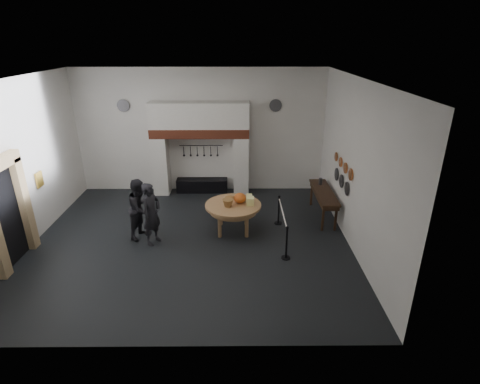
{
  "coord_description": "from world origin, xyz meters",
  "views": [
    {
      "loc": [
        1.34,
        -9.45,
        5.46
      ],
      "look_at": [
        1.41,
        0.41,
        1.35
      ],
      "focal_mm": 28.0,
      "sensor_mm": 36.0,
      "label": 1
    }
  ],
  "objects_px": {
    "visitor_far": "(141,208)",
    "side_table": "(324,192)",
    "barrier_post_near": "(287,243)",
    "barrier_post_far": "(279,211)",
    "visitor_near": "(151,214)",
    "iron_range": "(202,185)",
    "work_table": "(233,205)"
  },
  "relations": [
    {
      "from": "visitor_near",
      "to": "barrier_post_near",
      "type": "xyz_separation_m",
      "value": [
        3.67,
        -0.86,
        -0.46
      ]
    },
    {
      "from": "work_table",
      "to": "side_table",
      "type": "bearing_deg",
      "value": 17.62
    },
    {
      "from": "side_table",
      "to": "barrier_post_far",
      "type": "distance_m",
      "value": 1.61
    },
    {
      "from": "iron_range",
      "to": "work_table",
      "type": "height_order",
      "value": "work_table"
    },
    {
      "from": "work_table",
      "to": "barrier_post_far",
      "type": "bearing_deg",
      "value": 17.48
    },
    {
      "from": "iron_range",
      "to": "barrier_post_near",
      "type": "bearing_deg",
      "value": -60.67
    },
    {
      "from": "iron_range",
      "to": "visitor_near",
      "type": "height_order",
      "value": "visitor_near"
    },
    {
      "from": "iron_range",
      "to": "visitor_near",
      "type": "relative_size",
      "value": 1.05
    },
    {
      "from": "work_table",
      "to": "side_table",
      "type": "distance_m",
      "value": 3.03
    },
    {
      "from": "side_table",
      "to": "iron_range",
      "type": "bearing_deg",
      "value": 151.88
    },
    {
      "from": "work_table",
      "to": "barrier_post_near",
      "type": "height_order",
      "value": "barrier_post_near"
    },
    {
      "from": "side_table",
      "to": "barrier_post_near",
      "type": "distance_m",
      "value": 2.91
    },
    {
      "from": "visitor_far",
      "to": "side_table",
      "type": "distance_m",
      "value": 5.69
    },
    {
      "from": "work_table",
      "to": "barrier_post_far",
      "type": "xyz_separation_m",
      "value": [
        1.41,
        0.44,
        -0.39
      ]
    },
    {
      "from": "iron_range",
      "to": "work_table",
      "type": "bearing_deg",
      "value": -68.72
    },
    {
      "from": "visitor_near",
      "to": "visitor_far",
      "type": "relative_size",
      "value": 1.02
    },
    {
      "from": "visitor_near",
      "to": "barrier_post_near",
      "type": "bearing_deg",
      "value": -75.01
    },
    {
      "from": "work_table",
      "to": "visitor_near",
      "type": "xyz_separation_m",
      "value": [
        -2.26,
        -0.7,
        0.07
      ]
    },
    {
      "from": "work_table",
      "to": "visitor_near",
      "type": "height_order",
      "value": "visitor_near"
    },
    {
      "from": "visitor_far",
      "to": "side_table",
      "type": "bearing_deg",
      "value": -56.13
    },
    {
      "from": "visitor_far",
      "to": "barrier_post_near",
      "type": "distance_m",
      "value": 4.29
    },
    {
      "from": "iron_range",
      "to": "barrier_post_far",
      "type": "xyz_separation_m",
      "value": [
        2.62,
        -2.67,
        0.2
      ]
    },
    {
      "from": "visitor_near",
      "to": "side_table",
      "type": "relative_size",
      "value": 0.82
    },
    {
      "from": "iron_range",
      "to": "barrier_post_far",
      "type": "relative_size",
      "value": 2.11
    },
    {
      "from": "barrier_post_near",
      "to": "barrier_post_far",
      "type": "relative_size",
      "value": 1.0
    },
    {
      "from": "iron_range",
      "to": "barrier_post_near",
      "type": "xyz_separation_m",
      "value": [
        2.62,
        -4.67,
        0.2
      ]
    },
    {
      "from": "side_table",
      "to": "barrier_post_near",
      "type": "relative_size",
      "value": 2.44
    },
    {
      "from": "work_table",
      "to": "barrier_post_far",
      "type": "relative_size",
      "value": 1.85
    },
    {
      "from": "iron_range",
      "to": "work_table",
      "type": "relative_size",
      "value": 1.14
    },
    {
      "from": "iron_range",
      "to": "work_table",
      "type": "xyz_separation_m",
      "value": [
        1.21,
        -3.11,
        0.59
      ]
    },
    {
      "from": "iron_range",
      "to": "side_table",
      "type": "relative_size",
      "value": 0.86
    },
    {
      "from": "barrier_post_near",
      "to": "barrier_post_far",
      "type": "bearing_deg",
      "value": 90.0
    }
  ]
}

